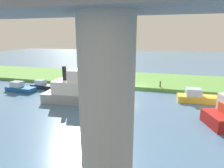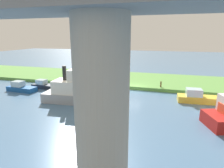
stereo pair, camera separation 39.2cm
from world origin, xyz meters
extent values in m
plane|color=#4C7093|center=(0.00, 0.00, 0.00)|extent=(160.00, 160.00, 0.00)
cube|color=#5B9342|center=(0.00, -6.00, 0.25)|extent=(80.00, 12.00, 0.50)
cylinder|color=#9E998E|center=(-1.94, 19.90, 4.53)|extent=(2.65, 2.65, 9.06)
cube|color=slate|center=(-1.94, 19.90, 9.31)|extent=(58.81, 4.00, 0.50)
cylinder|color=#2D334C|center=(2.47, -1.15, 0.78)|extent=(0.29, 0.29, 0.55)
cylinder|color=red|center=(2.47, -1.15, 1.35)|extent=(0.44, 0.44, 0.60)
sphere|color=tan|center=(2.47, -1.15, 1.77)|extent=(0.24, 0.24, 0.24)
cylinder|color=brown|center=(-4.01, -1.01, 0.93)|extent=(0.20, 0.20, 0.87)
cube|color=#99999E|center=(5.52, 7.33, 0.59)|extent=(9.03, 3.67, 1.17)
cube|color=white|center=(5.04, 7.29, 1.96)|extent=(7.25, 3.23, 1.57)
cube|color=white|center=(4.35, 7.23, 3.43)|extent=(4.58, 2.60, 1.37)
cylinder|color=black|center=(7.28, 7.48, 3.62)|extent=(0.49, 0.49, 1.76)
cube|color=#D84C2D|center=(7.87, 7.53, 1.62)|extent=(1.71, 1.89, 0.88)
cube|color=#1E232D|center=(13.58, 2.98, 0.31)|extent=(4.14, 1.74, 0.63)
cube|color=silver|center=(14.11, 2.94, 0.99)|extent=(1.54, 1.26, 0.72)
cube|color=gold|center=(-8.84, 3.26, 0.39)|extent=(5.17, 2.12, 0.79)
cube|color=silver|center=(-8.16, 3.30, 1.24)|extent=(1.91, 1.56, 0.90)
cube|color=#195199|center=(15.85, 5.36, 0.35)|extent=(4.55, 1.85, 0.69)
cube|color=silver|center=(16.45, 5.33, 1.09)|extent=(1.68, 1.36, 0.79)
camera|label=1|loc=(-4.52, 28.27, 8.07)|focal=30.99mm
camera|label=2|loc=(-4.89, 28.17, 8.07)|focal=30.99mm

